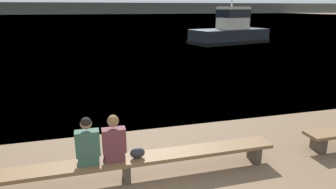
{
  "coord_description": "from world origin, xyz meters",
  "views": [
    {
      "loc": [
        -0.77,
        -2.85,
        3.35
      ],
      "look_at": [
        1.57,
        5.51,
        0.81
      ],
      "focal_mm": 32.0,
      "sensor_mm": 36.0,
      "label": 1
    }
  ],
  "objects_px": {
    "bench_main": "(126,162)",
    "shopping_bag": "(137,153)",
    "person_right": "(114,141)",
    "tugboat_red": "(230,32)",
    "person_left": "(88,144)"
  },
  "relations": [
    {
      "from": "person_left",
      "to": "tugboat_red",
      "type": "xyz_separation_m",
      "value": [
        13.8,
        21.38,
        0.21
      ]
    },
    {
      "from": "person_left",
      "to": "shopping_bag",
      "type": "relative_size",
      "value": 3.22
    },
    {
      "from": "person_left",
      "to": "shopping_bag",
      "type": "distance_m",
      "value": 0.98
    },
    {
      "from": "bench_main",
      "to": "person_right",
      "type": "height_order",
      "value": "person_right"
    },
    {
      "from": "person_right",
      "to": "tugboat_red",
      "type": "relative_size",
      "value": 0.12
    },
    {
      "from": "bench_main",
      "to": "shopping_bag",
      "type": "height_order",
      "value": "shopping_bag"
    },
    {
      "from": "person_left",
      "to": "shopping_bag",
      "type": "bearing_deg",
      "value": -2.03
    },
    {
      "from": "person_right",
      "to": "tugboat_red",
      "type": "xyz_separation_m",
      "value": [
        13.3,
        21.38,
        0.2
      ]
    },
    {
      "from": "tugboat_red",
      "to": "shopping_bag",
      "type": "bearing_deg",
      "value": 135.1
    },
    {
      "from": "person_right",
      "to": "shopping_bag",
      "type": "height_order",
      "value": "person_right"
    },
    {
      "from": "person_right",
      "to": "tugboat_red",
      "type": "bearing_deg",
      "value": 58.11
    },
    {
      "from": "person_right",
      "to": "tugboat_red",
      "type": "distance_m",
      "value": 25.18
    },
    {
      "from": "bench_main",
      "to": "person_right",
      "type": "bearing_deg",
      "value": 178.81
    },
    {
      "from": "person_left",
      "to": "tugboat_red",
      "type": "height_order",
      "value": "tugboat_red"
    },
    {
      "from": "bench_main",
      "to": "person_left",
      "type": "relative_size",
      "value": 6.67
    }
  ]
}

